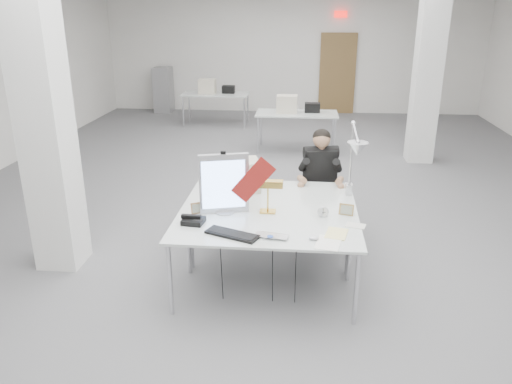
# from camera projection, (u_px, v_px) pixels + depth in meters

# --- Properties ---
(room_shell) EXTENTS (10.04, 14.04, 3.24)m
(room_shell) POSITION_uv_depth(u_px,v_px,m) (283.00, 86.00, 6.83)
(room_shell) COLOR #5D5D60
(room_shell) RESTS_ON ground
(desk_main) EXTENTS (1.80, 0.90, 0.02)m
(desk_main) POSITION_uv_depth(u_px,v_px,m) (265.00, 228.00, 4.70)
(desk_main) COLOR silver
(desk_main) RESTS_ON room_shell
(desk_second) EXTENTS (1.80, 0.90, 0.02)m
(desk_second) POSITION_uv_depth(u_px,v_px,m) (272.00, 195.00, 5.55)
(desk_second) COLOR silver
(desk_second) RESTS_ON room_shell
(bg_desk_a) EXTENTS (1.60, 0.80, 0.02)m
(bg_desk_a) POSITION_uv_depth(u_px,v_px,m) (297.00, 113.00, 9.82)
(bg_desk_a) COLOR silver
(bg_desk_a) RESTS_ON room_shell
(bg_desk_b) EXTENTS (1.60, 0.80, 0.02)m
(bg_desk_b) POSITION_uv_depth(u_px,v_px,m) (216.00, 94.00, 12.06)
(bg_desk_b) COLOR silver
(bg_desk_b) RESTS_ON room_shell
(filing_cabinet) EXTENTS (0.45, 0.55, 1.20)m
(filing_cabinet) POSITION_uv_depth(u_px,v_px,m) (163.00, 90.00, 13.61)
(filing_cabinet) COLOR gray
(filing_cabinet) RESTS_ON room_shell
(office_chair) EXTENTS (0.68, 0.68, 1.17)m
(office_chair) POSITION_uv_depth(u_px,v_px,m) (319.00, 188.00, 6.22)
(office_chair) COLOR black
(office_chair) RESTS_ON room_shell
(seated_person) EXTENTS (0.58, 0.67, 0.88)m
(seated_person) POSITION_uv_depth(u_px,v_px,m) (320.00, 165.00, 6.06)
(seated_person) COLOR black
(seated_person) RESTS_ON office_chair
(monitor) EXTENTS (0.49, 0.18, 0.61)m
(monitor) POSITION_uv_depth(u_px,v_px,m) (224.00, 184.00, 4.93)
(monitor) COLOR #ACACB1
(monitor) RESTS_ON desk_main
(pennant) EXTENTS (0.45, 0.02, 0.48)m
(pennant) POSITION_uv_depth(u_px,v_px,m) (253.00, 180.00, 4.85)
(pennant) COLOR maroon
(pennant) RESTS_ON monitor
(keyboard) EXTENTS (0.52, 0.35, 0.02)m
(keyboard) POSITION_uv_depth(u_px,v_px,m) (232.00, 234.00, 4.51)
(keyboard) COLOR black
(keyboard) RESTS_ON desk_main
(laptop) EXTENTS (0.33, 0.25, 0.02)m
(laptop) POSITION_uv_depth(u_px,v_px,m) (270.00, 238.00, 4.44)
(laptop) COLOR silver
(laptop) RESTS_ON desk_main
(mouse) EXTENTS (0.10, 0.07, 0.04)m
(mouse) POSITION_uv_depth(u_px,v_px,m) (314.00, 238.00, 4.43)
(mouse) COLOR silver
(mouse) RESTS_ON desk_main
(bankers_lamp) EXTENTS (0.29, 0.12, 0.33)m
(bankers_lamp) POSITION_uv_depth(u_px,v_px,m) (268.00, 197.00, 4.98)
(bankers_lamp) COLOR gold
(bankers_lamp) RESTS_ON desk_main
(desk_phone) EXTENTS (0.22, 0.20, 0.05)m
(desk_phone) POSITION_uv_depth(u_px,v_px,m) (193.00, 221.00, 4.77)
(desk_phone) COLOR black
(desk_phone) RESTS_ON desk_main
(picture_frame_left) EXTENTS (0.14, 0.10, 0.11)m
(picture_frame_left) POSITION_uv_depth(u_px,v_px,m) (198.00, 208.00, 4.99)
(picture_frame_left) COLOR #A77748
(picture_frame_left) RESTS_ON desk_main
(picture_frame_right) EXTENTS (0.15, 0.07, 0.11)m
(picture_frame_right) POSITION_uv_depth(u_px,v_px,m) (346.00, 209.00, 4.95)
(picture_frame_right) COLOR #AF894B
(picture_frame_right) RESTS_ON desk_main
(desk_clock) EXTENTS (0.11, 0.07, 0.11)m
(desk_clock) POSITION_uv_depth(u_px,v_px,m) (323.00, 212.00, 4.91)
(desk_clock) COLOR silver
(desk_clock) RESTS_ON desk_main
(paper_stack_a) EXTENTS (0.26, 0.33, 0.01)m
(paper_stack_a) POSITION_uv_depth(u_px,v_px,m) (328.00, 243.00, 4.37)
(paper_stack_a) COLOR white
(paper_stack_a) RESTS_ON desk_main
(paper_stack_b) EXTENTS (0.24, 0.29, 0.01)m
(paper_stack_b) POSITION_uv_depth(u_px,v_px,m) (336.00, 234.00, 4.55)
(paper_stack_b) COLOR #FFF098
(paper_stack_b) RESTS_ON desk_main
(paper_stack_c) EXTENTS (0.21, 0.17, 0.01)m
(paper_stack_c) POSITION_uv_depth(u_px,v_px,m) (356.00, 226.00, 4.72)
(paper_stack_c) COLOR silver
(paper_stack_c) RESTS_ON desk_main
(beige_monitor) EXTENTS (0.45, 0.43, 0.35)m
(beige_monitor) POSITION_uv_depth(u_px,v_px,m) (242.00, 175.00, 5.60)
(beige_monitor) COLOR beige
(beige_monitor) RESTS_ON desk_second
(architect_lamp) EXTENTS (0.43, 0.79, 0.97)m
(architect_lamp) POSITION_uv_depth(u_px,v_px,m) (353.00, 159.00, 5.11)
(architect_lamp) COLOR #BABABF
(architect_lamp) RESTS_ON desk_second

